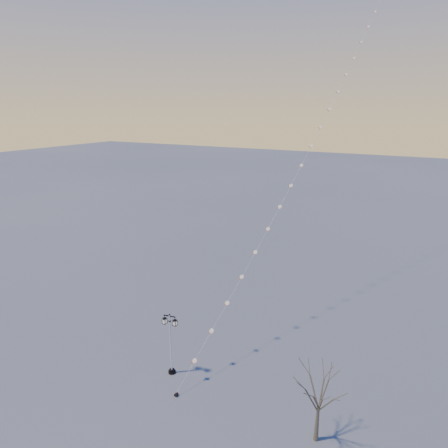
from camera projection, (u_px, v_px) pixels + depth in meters
The scene contains 4 objects.
ground at pixel (179, 401), 25.04m from camera, with size 300.00×300.00×0.00m, color slate.
street_lamp at pixel (171, 341), 26.98m from camera, with size 1.17×0.53×4.65m.
bare_tree at pixel (319, 396), 21.29m from camera, with size 2.55×2.55×4.24m.
kite_train at pixel (340, 69), 38.44m from camera, with size 7.06×49.37×43.32m.
Camera 1 is at (12.43, -16.92, 17.93)m, focal length 31.55 mm.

